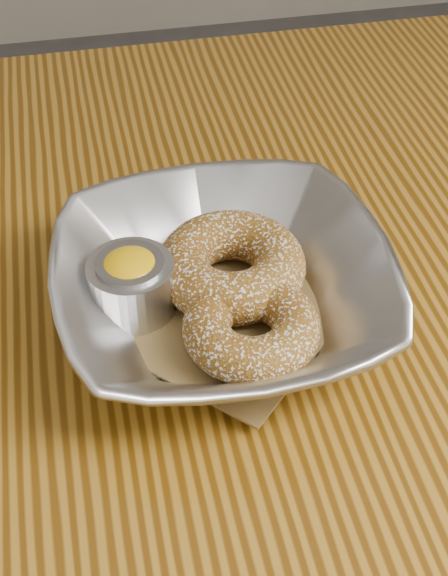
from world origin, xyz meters
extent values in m
cube|color=brown|center=(0.00, 0.00, 0.73)|extent=(1.20, 0.80, 0.04)
imported|color=#B5B8BC|center=(-0.03, -0.02, 0.78)|extent=(0.23, 0.23, 0.06)
cube|color=brown|center=(-0.03, -0.02, 0.76)|extent=(0.21, 0.21, 0.00)
torus|color=brown|center=(-0.02, 0.00, 0.78)|extent=(0.11, 0.11, 0.04)
torus|color=brown|center=(-0.02, -0.06, 0.78)|extent=(0.10, 0.10, 0.03)
cylinder|color=#B5B8BC|center=(-0.09, 0.00, 0.78)|extent=(0.06, 0.06, 0.04)
cylinder|color=gray|center=(-0.09, 0.00, 0.78)|extent=(0.05, 0.05, 0.04)
ellipsoid|color=#FFBD07|center=(-0.09, 0.00, 0.79)|extent=(0.04, 0.04, 0.03)
camera|label=1|loc=(-0.11, -0.40, 1.15)|focal=50.00mm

